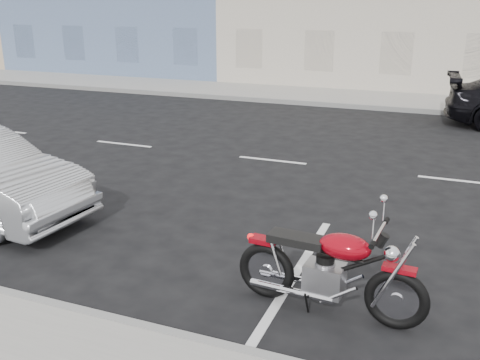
% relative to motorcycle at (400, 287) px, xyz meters
% --- Properties ---
extents(ground, '(120.00, 120.00, 0.00)m').
position_rel_motorcycle_xyz_m(ground, '(-1.39, 5.82, -0.52)').
color(ground, black).
rests_on(ground, ground).
extents(sidewalk_far, '(80.00, 3.40, 0.15)m').
position_rel_motorcycle_xyz_m(sidewalk_far, '(-6.39, 14.52, -0.44)').
color(sidewalk_far, gray).
rests_on(sidewalk_far, ground).
extents(curb_far, '(80.00, 0.12, 0.16)m').
position_rel_motorcycle_xyz_m(curb_far, '(-6.39, 12.82, -0.44)').
color(curb_far, gray).
rests_on(curb_far, ground).
extents(motorcycle, '(2.26, 0.75, 1.13)m').
position_rel_motorcycle_xyz_m(motorcycle, '(0.00, 0.00, 0.00)').
color(motorcycle, black).
rests_on(motorcycle, ground).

